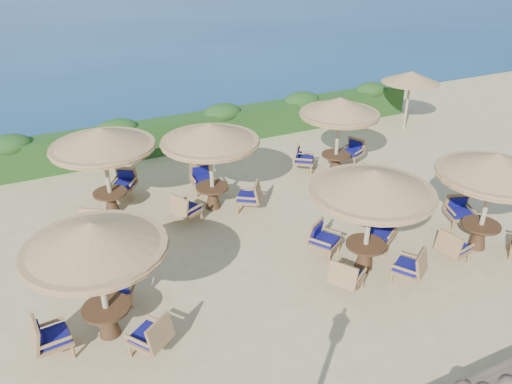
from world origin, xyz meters
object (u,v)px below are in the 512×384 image
Objects in this scene: cafe_set_0 at (97,258)px; cafe_set_5 at (339,121)px; cafe_set_1 at (371,202)px; cafe_set_3 at (103,149)px; cafe_set_4 at (211,148)px; extra_parasol at (411,77)px; cafe_set_2 at (492,182)px.

cafe_set_5 is at bearing 27.74° from cafe_set_0.
cafe_set_3 is (-4.98, 5.35, 0.18)m from cafe_set_1.
cafe_set_0 is at bearing -133.63° from cafe_set_4.
cafe_set_5 is (2.39, 4.83, 0.02)m from cafe_set_1.
cafe_set_5 is (-5.00, -2.36, -0.31)m from extra_parasol.
cafe_set_2 is 7.34m from cafe_set_4.
cafe_set_2 reaches higher than extra_parasol.
cafe_set_5 is at bearing 63.69° from cafe_set_1.
cafe_set_0 reaches higher than extra_parasol.
cafe_set_5 is (-0.81, 5.38, -0.05)m from cafe_set_2.
cafe_set_2 is at bearing -35.79° from cafe_set_3.
extra_parasol is 8.81m from cafe_set_2.
cafe_set_4 and cafe_set_5 have the same top height.
cafe_set_1 is at bearing -63.39° from cafe_set_4.
cafe_set_1 is 1.00× the size of cafe_set_3.
cafe_set_3 is 2.93m from cafe_set_4.
cafe_set_5 is (7.37, -0.52, -0.16)m from cafe_set_3.
cafe_set_2 is 1.00× the size of cafe_set_4.
cafe_set_0 is (-13.43, -6.79, -0.27)m from extra_parasol.
cafe_set_2 is 5.44m from cafe_set_5.
cafe_set_2 is at bearing -81.43° from cafe_set_5.
cafe_set_2 is (9.24, -0.95, 0.01)m from cafe_set_0.
extra_parasol is 0.87× the size of cafe_set_5.
cafe_set_3 reaches higher than extra_parasol.
cafe_set_3 is (-12.37, -1.84, -0.14)m from extra_parasol.
cafe_set_1 and cafe_set_3 have the same top height.
cafe_set_4 is at bearing 137.46° from cafe_set_2.
cafe_set_1 is (-7.39, -7.19, -0.32)m from extra_parasol.
cafe_set_3 is at bearing -171.52° from extra_parasol.
cafe_set_0 and cafe_set_2 have the same top height.
extra_parasol is 15.05m from cafe_set_0.
cafe_set_5 is at bearing 5.17° from cafe_set_4.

